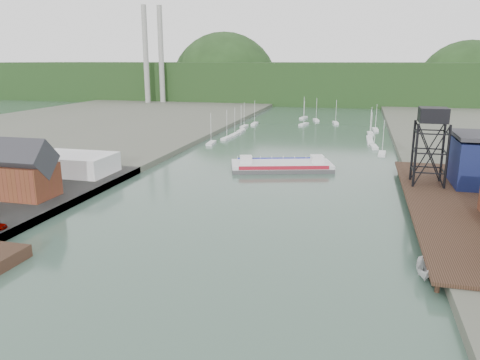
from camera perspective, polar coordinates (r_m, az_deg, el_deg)
The scene contains 10 objects.
ground at distance 55.99m, azimuth -9.54°, elevation -15.18°, with size 600.00×600.00×0.00m, color #2F4A41.
east_pier at distance 94.24m, azimuth 23.87°, elevation -2.61°, with size 14.00×70.00×2.45m.
harbor_building at distance 99.44m, azimuth -25.08°, elevation 0.61°, with size 12.20×8.20×8.90m.
white_shed at distance 116.67m, azimuth -19.59°, elevation 1.88°, with size 18.00×12.00×4.50m, color silver.
lift_tower at distance 103.91m, azimuth 22.45°, elevation 6.79°, with size 6.50×6.50×16.00m.
marina_sailboats at distance 185.83m, azimuth 7.97°, elevation 5.86°, with size 57.71×92.65×0.90m.
smokestacks at distance 304.34m, azimuth -10.50°, elevation 14.63°, with size 11.20×8.20×60.00m.
distant_hills at distance 346.88m, azimuth 10.55°, elevation 11.32°, with size 500.00×120.00×80.00m.
chain_ferry at distance 121.23m, azimuth 5.08°, elevation 1.76°, with size 27.45×17.07×3.69m.
motorboat at distance 66.23m, azimuth 21.62°, elevation -10.14°, with size 2.11×5.61×2.17m, color silver.
Camera 1 is at (20.63, -44.23, 27.43)m, focal length 35.00 mm.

